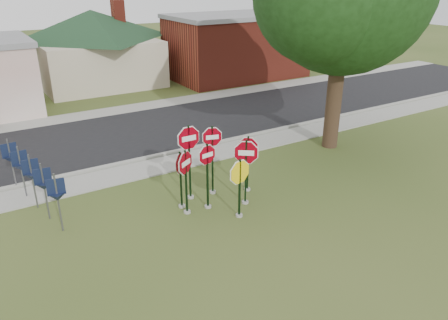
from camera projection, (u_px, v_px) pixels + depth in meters
ground at (237, 222)px, 14.33m from camera, size 120.00×120.00×0.00m
sidewalk_near at (167, 164)px, 18.63m from camera, size 60.00×1.60×0.06m
road at (130, 134)px, 22.15m from camera, size 60.00×7.00×0.04m
sidewalk_far at (104, 113)px, 25.52m from camera, size 60.00×1.60×0.06m
curb at (157, 156)px, 19.39m from camera, size 60.00×0.20×0.14m
stop_sign_center at (207, 168)px, 14.66m from camera, size 0.95×0.24×2.47m
stop_sign_yellow at (240, 181)px, 14.17m from camera, size 1.14×0.24×2.21m
stop_sign_left at (186, 173)px, 14.33m from camera, size 0.94×0.60×2.41m
stop_sign_right at (246, 163)px, 14.92m from camera, size 0.95×0.71×2.52m
stop_sign_back_right at (212, 151)px, 15.60m from camera, size 0.96×0.30×2.72m
stop_sign_back_left at (189, 151)px, 15.16m from camera, size 1.17×0.24×2.91m
stop_sign_far_right at (248, 157)px, 15.93m from camera, size 0.76×0.72×2.27m
stop_sign_far_left at (181, 173)px, 14.77m from camera, size 0.77×0.66×2.19m
route_sign_row at (32, 176)px, 14.77m from camera, size 1.43×4.63×2.00m
building_house at (93, 33)px, 31.09m from camera, size 11.60×11.60×6.20m
building_brick at (237, 46)px, 33.65m from camera, size 10.20×6.20×4.75m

